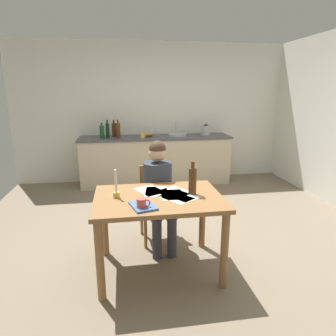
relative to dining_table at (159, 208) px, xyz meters
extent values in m
cube|color=#7A6B56|center=(0.30, 0.58, -0.67)|extent=(5.20, 5.20, 0.04)
cube|color=silver|center=(0.30, 3.18, 0.65)|extent=(5.20, 0.12, 2.60)
cube|color=beige|center=(0.30, 2.82, -0.22)|extent=(2.74, 0.60, 0.86)
cube|color=#4C4C51|center=(0.30, 2.82, 0.23)|extent=(2.78, 0.64, 0.04)
cube|color=olive|center=(0.00, 0.00, 0.10)|extent=(1.19, 0.85, 0.04)
cylinder|color=olive|center=(-0.54, -0.36, -0.28)|extent=(0.07, 0.07, 0.73)
cylinder|color=olive|center=(0.54, -0.36, -0.28)|extent=(0.07, 0.07, 0.73)
cylinder|color=olive|center=(-0.54, 0.36, -0.28)|extent=(0.07, 0.07, 0.73)
cylinder|color=olive|center=(0.54, 0.36, -0.28)|extent=(0.07, 0.07, 0.73)
cube|color=olive|center=(0.06, 0.60, -0.18)|extent=(0.42, 0.42, 0.04)
cube|color=olive|center=(0.05, 0.79, 0.03)|extent=(0.36, 0.05, 0.40)
cylinder|color=olive|center=(-0.10, 0.42, -0.42)|extent=(0.04, 0.04, 0.45)
cylinder|color=olive|center=(0.24, 0.44, -0.42)|extent=(0.04, 0.04, 0.45)
cylinder|color=olive|center=(-0.12, 0.76, -0.42)|extent=(0.04, 0.04, 0.45)
cylinder|color=olive|center=(0.22, 0.78, -0.42)|extent=(0.04, 0.04, 0.45)
cylinder|color=#333842|center=(0.06, 0.58, 0.05)|extent=(0.34, 0.34, 0.50)
sphere|color=#D8AD8C|center=(0.06, 0.58, 0.41)|extent=(0.20, 0.20, 0.20)
sphere|color=#473323|center=(0.06, 0.58, 0.45)|extent=(0.19, 0.19, 0.19)
cylinder|color=#383847|center=(-0.01, 0.39, -0.20)|extent=(0.15, 0.39, 0.13)
cylinder|color=#383847|center=(0.00, 0.20, -0.42)|extent=(0.10, 0.10, 0.45)
cylinder|color=#383847|center=(0.15, 0.40, -0.20)|extent=(0.15, 0.39, 0.13)
cylinder|color=#383847|center=(0.16, 0.21, -0.42)|extent=(0.10, 0.10, 0.45)
cylinder|color=#D84C3F|center=(-0.18, -0.27, 0.17)|extent=(0.08, 0.08, 0.09)
torus|color=#D84C3F|center=(-0.13, -0.27, 0.17)|extent=(0.06, 0.01, 0.06)
cylinder|color=gold|center=(-0.39, 0.03, 0.15)|extent=(0.06, 0.06, 0.05)
cylinder|color=white|center=(-0.39, 0.03, 0.28)|extent=(0.02, 0.02, 0.22)
cube|color=#436395|center=(-0.16, -0.23, 0.13)|extent=(0.25, 0.30, 0.02)
cube|color=white|center=(-0.06, 0.18, 0.12)|extent=(0.32, 0.36, 0.00)
cube|color=white|center=(0.19, 0.11, 0.12)|extent=(0.33, 0.36, 0.00)
cube|color=white|center=(0.00, 0.14, 0.12)|extent=(0.25, 0.32, 0.00)
cube|color=white|center=(0.16, -0.05, 0.12)|extent=(0.35, 0.36, 0.00)
cube|color=white|center=(0.22, -0.02, 0.12)|extent=(0.34, 0.36, 0.00)
cube|color=white|center=(0.13, 0.03, 0.12)|extent=(0.22, 0.30, 0.00)
cylinder|color=#593319|center=(0.33, 0.02, 0.25)|extent=(0.08, 0.08, 0.26)
cylinder|color=#593319|center=(0.33, 0.02, 0.41)|extent=(0.03, 0.03, 0.06)
cylinder|color=#B2B7BC|center=(0.71, 2.82, 0.27)|extent=(0.36, 0.36, 0.04)
cylinder|color=silver|center=(0.71, 2.98, 0.37)|extent=(0.02, 0.02, 0.24)
cylinder|color=#194C23|center=(-0.66, 2.74, 0.36)|extent=(0.08, 0.08, 0.22)
cylinder|color=#194C23|center=(-0.66, 2.74, 0.50)|extent=(0.04, 0.04, 0.06)
cylinder|color=black|center=(-0.57, 2.77, 0.38)|extent=(0.07, 0.07, 0.26)
cylinder|color=black|center=(-0.57, 2.77, 0.54)|extent=(0.03, 0.03, 0.06)
cylinder|color=#593319|center=(-0.46, 2.90, 0.38)|extent=(0.08, 0.08, 0.24)
cylinder|color=#593319|center=(-0.46, 2.90, 0.53)|extent=(0.03, 0.03, 0.06)
cylinder|color=#593319|center=(-0.38, 2.79, 0.38)|extent=(0.07, 0.07, 0.25)
cylinder|color=#593319|center=(-0.38, 2.79, 0.54)|extent=(0.03, 0.03, 0.06)
ellipsoid|color=tan|center=(0.16, 2.86, 0.30)|extent=(0.20, 0.20, 0.09)
cylinder|color=#B7BABF|center=(1.26, 2.82, 0.34)|extent=(0.18, 0.18, 0.18)
cone|color=#262628|center=(1.26, 2.82, 0.45)|extent=(0.11, 0.11, 0.04)
cylinder|color=silver|center=(0.35, 2.97, 0.26)|extent=(0.06, 0.06, 0.00)
cylinder|color=silver|center=(0.35, 2.97, 0.29)|extent=(0.01, 0.01, 0.07)
cone|color=silver|center=(0.35, 2.97, 0.37)|extent=(0.07, 0.07, 0.08)
cylinder|color=silver|center=(0.25, 2.97, 0.26)|extent=(0.06, 0.06, 0.00)
cylinder|color=silver|center=(0.25, 2.97, 0.29)|extent=(0.01, 0.01, 0.07)
cone|color=silver|center=(0.25, 2.97, 0.37)|extent=(0.07, 0.07, 0.08)
cylinder|color=#F2CC4C|center=(0.05, 2.67, 0.30)|extent=(0.08, 0.08, 0.09)
torus|color=#F2CC4C|center=(0.09, 2.67, 0.30)|extent=(0.06, 0.01, 0.06)
camera|label=1|loc=(-0.31, -2.56, 1.08)|focal=31.41mm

